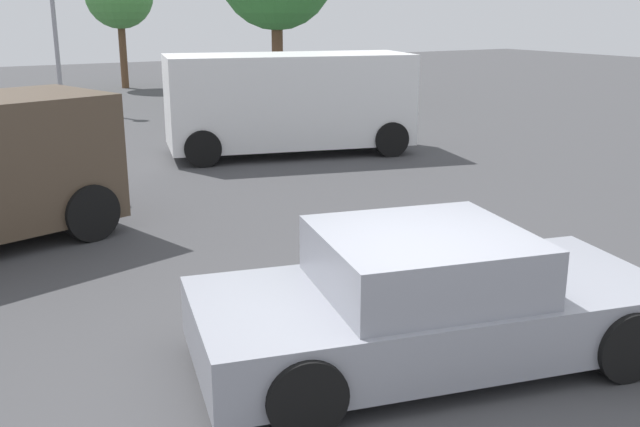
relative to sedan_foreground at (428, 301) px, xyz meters
name	(u,v)px	position (x,y,z in m)	size (l,w,h in m)	color
ground_plane	(409,377)	(-0.36, -0.22, -0.57)	(80.00, 80.00, 0.00)	#424244
sedan_foreground	(428,301)	(0.00, 0.00, 0.00)	(4.58, 2.75, 1.23)	gray
van_white	(289,100)	(3.55, 9.41, 0.61)	(5.63, 3.30, 2.18)	white
pedestrian	(80,137)	(-1.32, 7.74, 0.46)	(0.35, 0.55, 1.72)	navy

